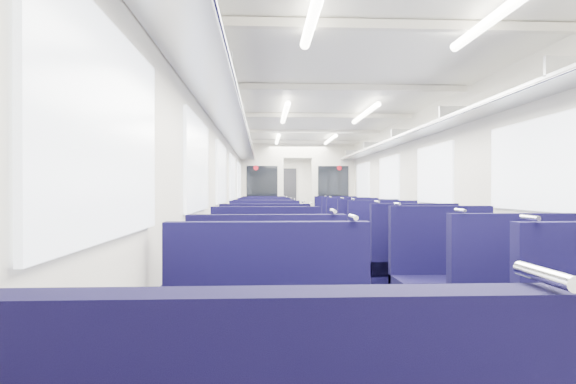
% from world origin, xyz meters
% --- Properties ---
extents(floor, '(2.80, 18.00, 0.01)m').
position_xyz_m(floor, '(0.00, 0.00, 0.00)').
color(floor, black).
rests_on(floor, ground).
extents(ceiling, '(2.80, 18.00, 0.01)m').
position_xyz_m(ceiling, '(0.00, 0.00, 2.35)').
color(ceiling, white).
rests_on(ceiling, wall_left).
extents(wall_left, '(0.02, 18.00, 2.35)m').
position_xyz_m(wall_left, '(-1.40, 0.00, 1.18)').
color(wall_left, silver).
rests_on(wall_left, floor).
extents(dado_left, '(0.03, 17.90, 0.70)m').
position_xyz_m(dado_left, '(-1.39, 0.00, 0.35)').
color(dado_left, black).
rests_on(dado_left, floor).
extents(wall_right, '(0.02, 18.00, 2.35)m').
position_xyz_m(wall_right, '(1.40, 0.00, 1.18)').
color(wall_right, silver).
rests_on(wall_right, floor).
extents(dado_right, '(0.03, 17.90, 0.70)m').
position_xyz_m(dado_right, '(1.39, 0.00, 0.35)').
color(dado_right, black).
rests_on(dado_right, floor).
extents(wall_far, '(2.80, 0.02, 2.35)m').
position_xyz_m(wall_far, '(0.00, 9.00, 1.18)').
color(wall_far, silver).
rests_on(wall_far, floor).
extents(luggage_rack_left, '(0.36, 17.40, 0.18)m').
position_xyz_m(luggage_rack_left, '(-1.21, 0.00, 1.97)').
color(luggage_rack_left, '#B2B5BA').
rests_on(luggage_rack_left, wall_left).
extents(luggage_rack_right, '(0.36, 17.40, 0.18)m').
position_xyz_m(luggage_rack_right, '(1.21, 0.00, 1.97)').
color(luggage_rack_right, '#B2B5BA').
rests_on(luggage_rack_right, wall_right).
extents(windows, '(2.78, 15.60, 0.75)m').
position_xyz_m(windows, '(0.00, -0.46, 1.42)').
color(windows, white).
rests_on(windows, wall_left).
extents(ceiling_fittings, '(2.70, 16.06, 0.11)m').
position_xyz_m(ceiling_fittings, '(0.00, -0.26, 2.29)').
color(ceiling_fittings, silver).
rests_on(ceiling_fittings, ceiling).
extents(end_door, '(0.75, 0.06, 2.00)m').
position_xyz_m(end_door, '(0.00, 8.94, 1.00)').
color(end_door, black).
rests_on(end_door, floor).
extents(bulkhead, '(2.80, 0.10, 2.35)m').
position_xyz_m(bulkhead, '(-0.00, 2.88, 1.23)').
color(bulkhead, silver).
rests_on(bulkhead, floor).
extents(seat_2, '(0.98, 0.54, 1.10)m').
position_xyz_m(seat_2, '(-0.83, -7.02, 0.34)').
color(seat_2, '#0D0A34').
rests_on(seat_2, floor).
extents(seat_4, '(0.98, 0.54, 1.10)m').
position_xyz_m(seat_4, '(-0.83, -6.06, 0.34)').
color(seat_4, '#0D0A34').
rests_on(seat_4, floor).
extents(seat_5, '(0.98, 0.54, 1.10)m').
position_xyz_m(seat_5, '(0.83, -6.00, 0.34)').
color(seat_5, '#0D0A34').
rests_on(seat_5, floor).
extents(seat_6, '(0.98, 0.54, 1.10)m').
position_xyz_m(seat_6, '(-0.83, -4.90, 0.34)').
color(seat_6, '#0D0A34').
rests_on(seat_6, floor).
extents(seat_7, '(0.98, 0.54, 1.10)m').
position_xyz_m(seat_7, '(0.83, -4.79, 0.34)').
color(seat_7, '#0D0A34').
rests_on(seat_7, floor).
extents(seat_8, '(0.98, 0.54, 1.10)m').
position_xyz_m(seat_8, '(-0.83, -3.77, 0.34)').
color(seat_8, '#0D0A34').
rests_on(seat_8, floor).
extents(seat_9, '(0.98, 0.54, 1.10)m').
position_xyz_m(seat_9, '(0.83, -3.69, 0.34)').
color(seat_9, '#0D0A34').
rests_on(seat_9, floor).
extents(seat_10, '(0.98, 0.54, 1.10)m').
position_xyz_m(seat_10, '(-0.83, -2.47, 0.34)').
color(seat_10, '#0D0A34').
rests_on(seat_10, floor).
extents(seat_11, '(0.98, 0.54, 1.10)m').
position_xyz_m(seat_11, '(0.83, -2.50, 0.34)').
color(seat_11, '#0D0A34').
rests_on(seat_11, floor).
extents(seat_12, '(0.98, 0.54, 1.10)m').
position_xyz_m(seat_12, '(-0.83, -1.41, 0.34)').
color(seat_12, '#0D0A34').
rests_on(seat_12, floor).
extents(seat_13, '(0.98, 0.54, 1.10)m').
position_xyz_m(seat_13, '(0.83, -1.27, 0.34)').
color(seat_13, '#0D0A34').
rests_on(seat_13, floor).
extents(seat_14, '(0.98, 0.54, 1.10)m').
position_xyz_m(seat_14, '(-0.83, -0.21, 0.34)').
color(seat_14, '#0D0A34').
rests_on(seat_14, floor).
extents(seat_15, '(0.98, 0.54, 1.10)m').
position_xyz_m(seat_15, '(0.83, -0.15, 0.34)').
color(seat_15, '#0D0A34').
rests_on(seat_15, floor).
extents(seat_16, '(0.98, 0.54, 1.10)m').
position_xyz_m(seat_16, '(-0.83, 1.03, 0.34)').
color(seat_16, '#0D0A34').
rests_on(seat_16, floor).
extents(seat_17, '(0.98, 0.54, 1.10)m').
position_xyz_m(seat_17, '(0.83, 0.84, 0.34)').
color(seat_17, '#0D0A34').
rests_on(seat_17, floor).
extents(seat_18, '(0.98, 0.54, 1.10)m').
position_xyz_m(seat_18, '(-0.83, 2.02, 0.34)').
color(seat_18, '#0D0A34').
rests_on(seat_18, floor).
extents(seat_19, '(0.98, 0.54, 1.10)m').
position_xyz_m(seat_19, '(0.83, 1.99, 0.34)').
color(seat_19, '#0D0A34').
rests_on(seat_19, floor).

